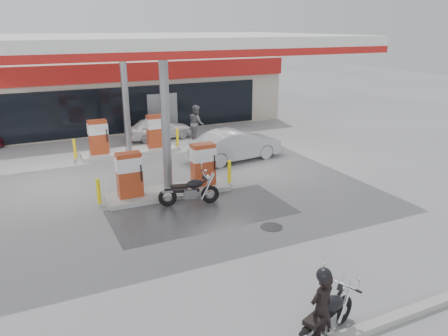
# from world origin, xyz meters

# --- Properties ---
(ground) EXTENTS (90.00, 90.00, 0.00)m
(ground) POSITION_xyz_m (0.00, 0.00, 0.00)
(ground) COLOR gray
(ground) RESTS_ON ground
(wet_patch) EXTENTS (6.00, 3.00, 0.00)m
(wet_patch) POSITION_xyz_m (0.50, 0.00, 0.00)
(wet_patch) COLOR #4C4C4F
(wet_patch) RESTS_ON ground
(drain_cover) EXTENTS (0.70, 0.70, 0.01)m
(drain_cover) POSITION_xyz_m (2.00, -2.00, 0.00)
(drain_cover) COLOR #38383A
(drain_cover) RESTS_ON ground
(store_building) EXTENTS (22.00, 8.22, 4.00)m
(store_building) POSITION_xyz_m (0.01, 15.94, 2.01)
(store_building) COLOR beige
(store_building) RESTS_ON ground
(canopy) EXTENTS (16.00, 10.02, 5.51)m
(canopy) POSITION_xyz_m (0.00, 5.00, 5.27)
(canopy) COLOR silver
(canopy) RESTS_ON ground
(pump_island_near) EXTENTS (5.14, 1.30, 1.78)m
(pump_island_near) POSITION_xyz_m (0.00, 2.00, 0.71)
(pump_island_near) COLOR #9E9E99
(pump_island_near) RESTS_ON ground
(pump_island_far) EXTENTS (5.14, 1.30, 1.78)m
(pump_island_far) POSITION_xyz_m (0.00, 8.00, 0.71)
(pump_island_far) COLOR #9E9E99
(pump_island_far) RESTS_ON ground
(main_motorcycle) EXTENTS (1.99, 0.99, 1.06)m
(main_motorcycle) POSITION_xyz_m (0.30, -6.78, 0.47)
(main_motorcycle) COLOR black
(main_motorcycle) RESTS_ON ground
(biker_main) EXTENTS (0.63, 0.47, 1.58)m
(biker_main) POSITION_xyz_m (0.12, -6.85, 0.79)
(biker_main) COLOR black
(biker_main) RESTS_ON ground
(parked_motorcycle) EXTENTS (2.11, 0.94, 1.10)m
(parked_motorcycle) POSITION_xyz_m (0.38, 0.78, 0.49)
(parked_motorcycle) COLOR black
(parked_motorcycle) RESTS_ON ground
(sedan_white) EXTENTS (3.63, 1.68, 1.20)m
(sedan_white) POSITION_xyz_m (2.20, 10.20, 0.60)
(sedan_white) COLOR white
(sedan_white) RESTS_ON ground
(attendant) EXTENTS (0.83, 1.01, 1.93)m
(attendant) POSITION_xyz_m (3.96, 9.00, 0.96)
(attendant) COLOR #5D5E63
(attendant) RESTS_ON ground
(hatchback_silver) EXTENTS (4.46, 2.00, 1.42)m
(hatchback_silver) POSITION_xyz_m (4.25, 4.86, 0.71)
(hatchback_silver) COLOR #B3B5BC
(hatchback_silver) RESTS_ON ground
(parked_car_right) EXTENTS (4.38, 3.25, 1.11)m
(parked_car_right) POSITION_xyz_m (4.50, 14.00, 0.55)
(parked_car_right) COLOR #50111B
(parked_car_right) RESTS_ON ground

